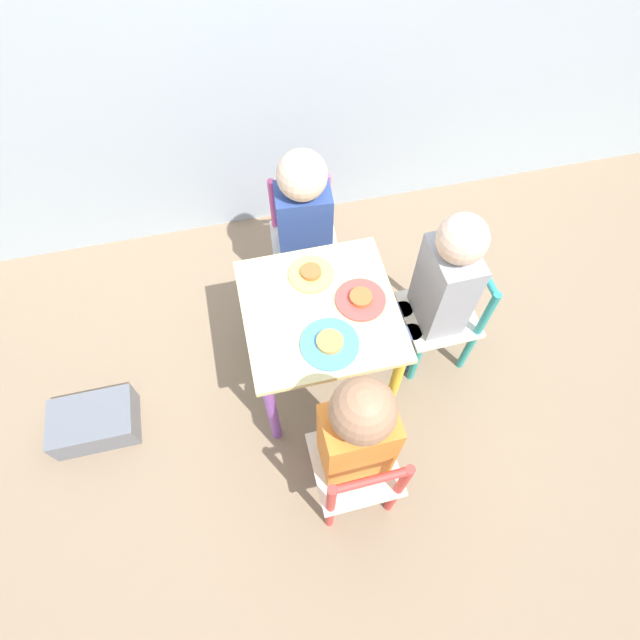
{
  "coord_description": "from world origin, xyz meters",
  "views": [
    {
      "loc": [
        -0.19,
        -0.82,
        1.83
      ],
      "look_at": [
        0.0,
        0.0,
        0.41
      ],
      "focal_mm": 28.0,
      "sensor_mm": 36.0,
      "label": 1
    }
  ],
  "objects_px": {
    "chair_pink": "(304,241)",
    "kids_table": "(320,323)",
    "plate_front": "(330,343)",
    "plate_right": "(361,299)",
    "chair_teal": "(444,315)",
    "storage_bin": "(95,422)",
    "chair_red": "(357,473)",
    "plate_back": "(311,274)",
    "child_front": "(356,433)",
    "child_back": "(304,219)",
    "child_right": "(440,287)"
  },
  "relations": [
    {
      "from": "kids_table",
      "to": "chair_teal",
      "type": "distance_m",
      "value": 0.5
    },
    {
      "from": "kids_table",
      "to": "plate_back",
      "type": "relative_size",
      "value": 3.27
    },
    {
      "from": "kids_table",
      "to": "plate_right",
      "type": "distance_m",
      "value": 0.17
    },
    {
      "from": "chair_teal",
      "to": "kids_table",
      "type": "bearing_deg",
      "value": -90.0
    },
    {
      "from": "plate_right",
      "to": "chair_pink",
      "type": "bearing_deg",
      "value": 101.26
    },
    {
      "from": "kids_table",
      "to": "plate_back",
      "type": "distance_m",
      "value": 0.17
    },
    {
      "from": "chair_pink",
      "to": "plate_front",
      "type": "bearing_deg",
      "value": -88.93
    },
    {
      "from": "plate_right",
      "to": "storage_bin",
      "type": "distance_m",
      "value": 1.09
    },
    {
      "from": "child_right",
      "to": "plate_front",
      "type": "distance_m",
      "value": 0.44
    },
    {
      "from": "kids_table",
      "to": "chair_pink",
      "type": "distance_m",
      "value": 0.5
    },
    {
      "from": "child_back",
      "to": "plate_front",
      "type": "relative_size",
      "value": 4.03
    },
    {
      "from": "chair_teal",
      "to": "chair_pink",
      "type": "bearing_deg",
      "value": -138.05
    },
    {
      "from": "child_right",
      "to": "child_back",
      "type": "height_order",
      "value": "child_right"
    },
    {
      "from": "chair_teal",
      "to": "child_front",
      "type": "bearing_deg",
      "value": -48.88
    },
    {
      "from": "kids_table",
      "to": "storage_bin",
      "type": "bearing_deg",
      "value": -177.36
    },
    {
      "from": "child_front",
      "to": "plate_back",
      "type": "height_order",
      "value": "child_front"
    },
    {
      "from": "kids_table",
      "to": "chair_pink",
      "type": "height_order",
      "value": "chair_pink"
    },
    {
      "from": "chair_teal",
      "to": "child_front",
      "type": "xyz_separation_m",
      "value": [
        -0.47,
        -0.43,
        0.21
      ]
    },
    {
      "from": "kids_table",
      "to": "chair_red",
      "type": "bearing_deg",
      "value": -88.91
    },
    {
      "from": "child_back",
      "to": "plate_right",
      "type": "relative_size",
      "value": 4.51
    },
    {
      "from": "chair_teal",
      "to": "chair_pink",
      "type": "height_order",
      "value": "same"
    },
    {
      "from": "plate_back",
      "to": "chair_red",
      "type": "bearing_deg",
      "value": -89.15
    },
    {
      "from": "plate_front",
      "to": "kids_table",
      "type": "bearing_deg",
      "value": 90.0
    },
    {
      "from": "chair_red",
      "to": "child_back",
      "type": "xyz_separation_m",
      "value": [
        0.03,
        0.89,
        0.2
      ]
    },
    {
      "from": "kids_table",
      "to": "plate_front",
      "type": "bearing_deg",
      "value": -90.0
    },
    {
      "from": "chair_pink",
      "to": "kids_table",
      "type": "bearing_deg",
      "value": -90.0
    },
    {
      "from": "child_back",
      "to": "plate_right",
      "type": "height_order",
      "value": "child_back"
    },
    {
      "from": "kids_table",
      "to": "chair_pink",
      "type": "bearing_deg",
      "value": 85.16
    },
    {
      "from": "chair_red",
      "to": "plate_right",
      "type": "relative_size",
      "value": 3.17
    },
    {
      "from": "chair_pink",
      "to": "plate_right",
      "type": "xyz_separation_m",
      "value": [
        0.09,
        -0.47,
        0.24
      ]
    },
    {
      "from": "storage_bin",
      "to": "plate_back",
      "type": "bearing_deg",
      "value": 11.4
    },
    {
      "from": "chair_red",
      "to": "chair_teal",
      "type": "bearing_deg",
      "value": -134.92
    },
    {
      "from": "kids_table",
      "to": "child_back",
      "type": "bearing_deg",
      "value": 85.16
    },
    {
      "from": "child_front",
      "to": "chair_red",
      "type": "bearing_deg",
      "value": 90.0
    },
    {
      "from": "plate_back",
      "to": "child_back",
      "type": "bearing_deg",
      "value": 82.86
    },
    {
      "from": "chair_red",
      "to": "plate_right",
      "type": "xyz_separation_m",
      "value": [
        0.13,
        0.47,
        0.24
      ]
    },
    {
      "from": "chair_teal",
      "to": "chair_pink",
      "type": "relative_size",
      "value": 1.0
    },
    {
      "from": "chair_red",
      "to": "child_front",
      "type": "bearing_deg",
      "value": -90.0
    },
    {
      "from": "plate_front",
      "to": "plate_back",
      "type": "xyz_separation_m",
      "value": [
        0.0,
        0.27,
        -0.0
      ]
    },
    {
      "from": "child_back",
      "to": "plate_back",
      "type": "bearing_deg",
      "value": -92.31
    },
    {
      "from": "plate_back",
      "to": "storage_bin",
      "type": "bearing_deg",
      "value": -168.6
    },
    {
      "from": "chair_pink",
      "to": "plate_right",
      "type": "distance_m",
      "value": 0.54
    },
    {
      "from": "chair_red",
      "to": "plate_right",
      "type": "height_order",
      "value": "chair_red"
    },
    {
      "from": "kids_table",
      "to": "storage_bin",
      "type": "height_order",
      "value": "kids_table"
    },
    {
      "from": "chair_red",
      "to": "child_back",
      "type": "distance_m",
      "value": 0.91
    },
    {
      "from": "child_back",
      "to": "storage_bin",
      "type": "xyz_separation_m",
      "value": [
        -0.9,
        -0.45,
        -0.39
      ]
    },
    {
      "from": "chair_teal",
      "to": "chair_red",
      "type": "xyz_separation_m",
      "value": [
        -0.47,
        -0.48,
        0.0
      ]
    },
    {
      "from": "chair_teal",
      "to": "chair_pink",
      "type": "distance_m",
      "value": 0.63
    },
    {
      "from": "kids_table",
      "to": "storage_bin",
      "type": "distance_m",
      "value": 0.93
    },
    {
      "from": "chair_teal",
      "to": "plate_right",
      "type": "height_order",
      "value": "chair_teal"
    }
  ]
}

